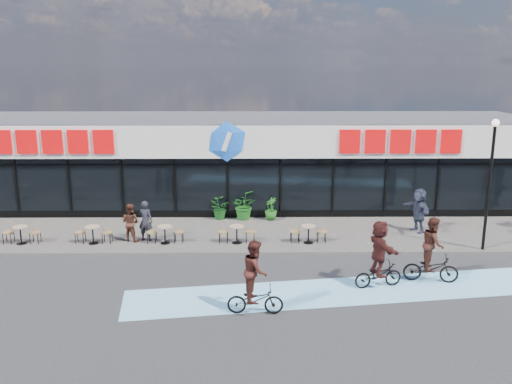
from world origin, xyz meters
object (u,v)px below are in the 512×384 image
lamp_post (490,174)px  cyclist_a (379,257)px  potted_plant_mid (271,209)px  cyclist_b (432,256)px  patron_right (130,222)px  patron_left (145,221)px  potted_plant_left (219,208)px  potted_plant_right (242,205)px  pedestrian_a (419,210)px

lamp_post → cyclist_a: bearing=-145.5°
potted_plant_mid → cyclist_b: (5.24, -7.17, 0.30)m
lamp_post → patron_right: (-14.24, 1.19, -2.28)m
patron_left → cyclist_b: size_ratio=0.74×
lamp_post → cyclist_b: bearing=-135.8°
potted_plant_mid → cyclist_b: size_ratio=0.46×
potted_plant_left → potted_plant_right: (1.13, -0.01, 0.15)m
potted_plant_left → pedestrian_a: bearing=-12.8°
pedestrian_a → cyclist_a: bearing=-44.7°
patron_left → patron_right: (-0.61, -0.06, -0.06)m
lamp_post → patron_left: (-13.63, 1.25, -2.22)m
potted_plant_mid → patron_right: (-5.94, -3.01, 0.27)m
potted_plant_mid → patron_left: 6.10m
patron_right → pedestrian_a: bearing=-153.8°
potted_plant_mid → cyclist_a: size_ratio=0.46×
potted_plant_left → patron_left: (-2.86, -3.11, 0.34)m
potted_plant_right → patron_left: bearing=-142.1°
lamp_post → pedestrian_a: bearing=129.1°
cyclist_a → cyclist_b: (1.91, 0.45, -0.15)m
cyclist_b → potted_plant_left: bearing=136.4°
potted_plant_mid → pedestrian_a: pedestrian_a is taller
potted_plant_mid → cyclist_a: (3.32, -7.62, 0.45)m
patron_left → cyclist_b: (10.57, -4.22, -0.02)m
patron_right → pedestrian_a: pedestrian_a is taller
pedestrian_a → potted_plant_left: bearing=-119.5°
patron_left → cyclist_a: bearing=165.2°
potted_plant_left → patron_right: size_ratio=0.64×
pedestrian_a → potted_plant_mid: bearing=-122.8°
pedestrian_a → cyclist_a: size_ratio=0.84×
pedestrian_a → cyclist_b: size_ratio=0.84×
lamp_post → potted_plant_left: size_ratio=5.04×
potted_plant_right → patron_right: (-4.60, -3.16, 0.13)m
lamp_post → patron_right: lamp_post is taller
patron_right → potted_plant_mid: bearing=-132.3°
potted_plant_left → potted_plant_right: bearing=-0.7°
potted_plant_right → patron_left: size_ratio=0.78×
patron_left → patron_right: patron_left is taller
lamp_post → pedestrian_a: lamp_post is taller
lamp_post → cyclist_a: lamp_post is taller
lamp_post → pedestrian_a: (-1.91, 2.35, -2.11)m
potted_plant_mid → patron_left: size_ratio=0.62×
cyclist_b → lamp_post: bearing=44.2°
potted_plant_mid → potted_plant_right: bearing=173.5°
potted_plant_right → patron_left: patron_left is taller
potted_plant_mid → potted_plant_right: size_ratio=0.80×
patron_right → cyclist_a: bearing=174.3°
potted_plant_left → cyclist_b: bearing=-43.6°
lamp_post → cyclist_a: 6.39m
potted_plant_mid → patron_right: patron_right is taller
potted_plant_left → pedestrian_a: 9.10m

